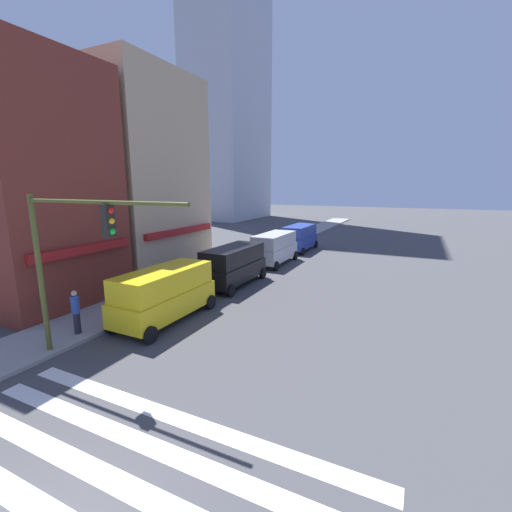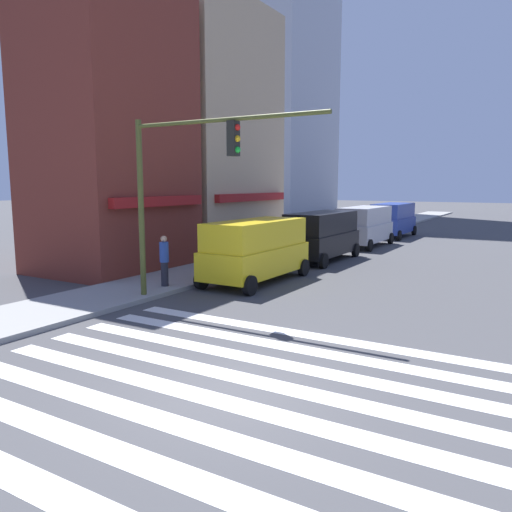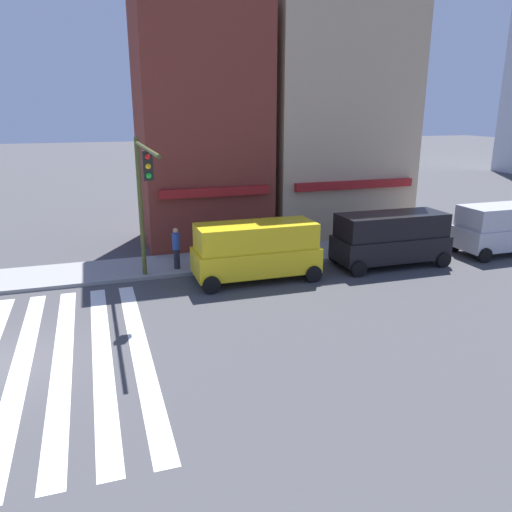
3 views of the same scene
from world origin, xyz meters
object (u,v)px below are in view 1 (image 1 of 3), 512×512
Objects in this scene: traffic_signal at (69,247)px; pedestrian_green_top at (215,261)px; van_blue at (300,237)px; van_silver at (274,247)px; pedestrian_blue_shirt at (76,311)px; van_black at (234,264)px; pedestrian_grey_coat at (235,254)px; van_yellow at (165,293)px.

traffic_signal is 3.64× the size of pedestrian_green_top.
traffic_signal reaches higher than van_blue.
pedestrian_blue_shirt is (-15.54, 2.01, -0.21)m from van_silver.
van_black and van_silver have the same top height.
pedestrian_grey_coat is at bearing -29.88° from pedestrian_green_top.
van_silver is 2.83× the size of pedestrian_grey_coat.
traffic_signal reaches higher than van_black.
pedestrian_grey_coat is (9.99, 1.95, -0.21)m from van_yellow.
van_silver is 2.83× the size of pedestrian_blue_shirt.
pedestrian_green_top is at bearing 169.45° from van_blue.
pedestrian_green_top is (-5.25, 2.09, -0.21)m from van_silver.
van_blue is at bearing 0.55° from van_yellow.
van_silver is at bearing -0.10° from traffic_signal.
pedestrian_green_top is at bearing 16.31° from van_yellow.
van_black is 12.54m from van_blue.
van_black is at bearing 179.88° from van_blue.
traffic_signal is at bearing 163.39° from pedestrian_green_top.
van_silver is at bearing 0.55° from van_yellow.
traffic_signal is 1.29× the size of van_silver.
van_yellow is at bearing -0.40° from traffic_signal.
van_silver reaches higher than pedestrian_blue_shirt.
pedestrian_green_top is 1.00× the size of pedestrian_blue_shirt.
van_blue is 21.75m from pedestrian_blue_shirt.
van_black is at bearing -146.05° from pedestrian_green_top.
van_blue is 2.83× the size of pedestrian_green_top.
pedestrian_blue_shirt is (1.39, 1.98, -2.94)m from traffic_signal.
pedestrian_blue_shirt is (-9.11, 2.01, -0.21)m from van_black.
pedestrian_blue_shirt is (-12.87, 0.06, 0.00)m from pedestrian_grey_coat.
traffic_signal is at bearing -179.57° from van_black.
van_black reaches higher than pedestrian_green_top.
van_blue is (6.11, 0.00, 0.00)m from van_silver.
van_yellow is 1.00× the size of van_blue.
van_silver is 6.11m from van_blue.
van_yellow is at bearing 179.88° from van_blue.
pedestrian_grey_coat is (14.25, 1.92, -2.94)m from traffic_signal.
van_silver reaches higher than pedestrian_grey_coat.
van_yellow is 10.18m from pedestrian_grey_coat.
van_yellow is 6.24m from van_black.
van_yellow and van_silver have the same top height.
traffic_signal is 3.64× the size of pedestrian_blue_shirt.
van_yellow is at bearing -143.75° from pedestrian_blue_shirt.
pedestrian_grey_coat is 12.87m from pedestrian_blue_shirt.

